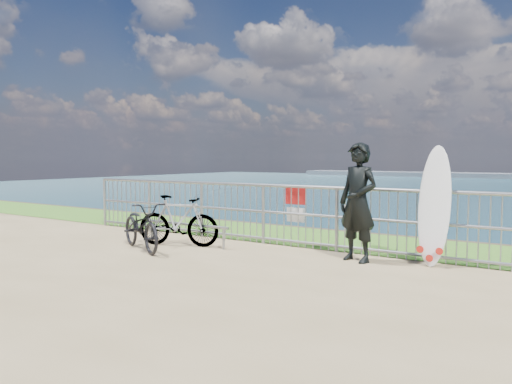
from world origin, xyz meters
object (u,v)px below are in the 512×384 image
Objects in this scene: surfer at (358,202)px; bicycle_near at (141,226)px; bicycle_far at (178,221)px; surfboard at (434,210)px.

bicycle_near is (-3.51, -1.21, -0.50)m from surfer.
surfer is at bearing -99.26° from bicycle_far.
surfer is 3.32m from bicycle_far.
bicycle_far reaches higher than bicycle_near.
surfer is at bearing -46.46° from bicycle_near.
surfboard reaches higher than bicycle_far.
surfboard is at bearing -96.77° from bicycle_far.
surfer reaches higher than surfboard.
surfboard is at bearing -46.34° from bicycle_near.
surfer is 1.20× the size of bicycle_far.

